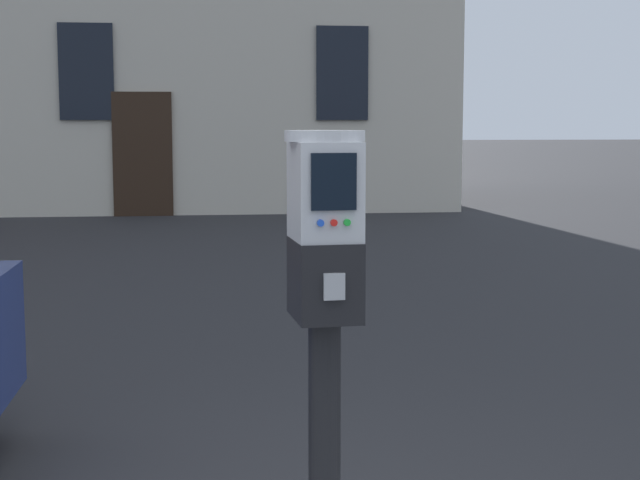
% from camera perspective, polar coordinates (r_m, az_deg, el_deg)
% --- Properties ---
extents(parking_meter_twin_adjacent, '(0.23, 0.26, 1.44)m').
position_cam_1_polar(parking_meter_twin_adjacent, '(2.64, 0.28, -3.29)').
color(parking_meter_twin_adjacent, black).
rests_on(parking_meter_twin_adjacent, sidewalk_slab).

